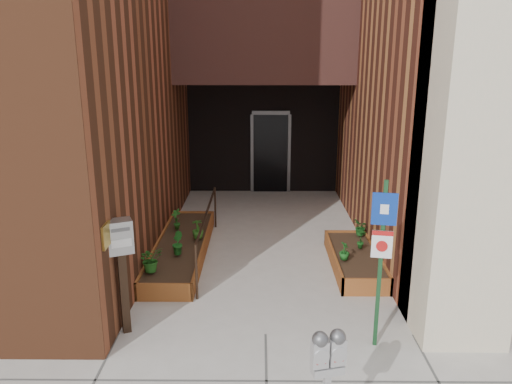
{
  "coord_description": "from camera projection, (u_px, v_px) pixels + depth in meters",
  "views": [
    {
      "loc": [
        -0.08,
        -5.98,
        3.69
      ],
      "look_at": [
        -0.14,
        1.8,
        1.5
      ],
      "focal_mm": 35.0,
      "sensor_mm": 36.0,
      "label": 1
    }
  ],
  "objects": [
    {
      "name": "ground",
      "position": [
        265.0,
        334.0,
        6.76
      ],
      "size": [
        80.0,
        80.0,
        0.0
      ],
      "primitive_type": "plane",
      "color": "#9E9991",
      "rests_on": "ground"
    },
    {
      "name": "planter_left",
      "position": [
        182.0,
        249.0,
        9.34
      ],
      "size": [
        0.9,
        3.6,
        0.3
      ],
      "color": "brown",
      "rests_on": "ground"
    },
    {
      "name": "planter_right",
      "position": [
        355.0,
        260.0,
        8.83
      ],
      "size": [
        0.8,
        2.2,
        0.3
      ],
      "color": "brown",
      "rests_on": "ground"
    },
    {
      "name": "handrail",
      "position": [
        207.0,
        219.0,
        9.12
      ],
      "size": [
        0.04,
        3.34,
        0.9
      ],
      "color": "black",
      "rests_on": "ground"
    },
    {
      "name": "parking_meter",
      "position": [
        328.0,
        362.0,
        4.37
      ],
      "size": [
        0.32,
        0.18,
        1.38
      ],
      "color": "#B6B5B8",
      "rests_on": "ground"
    },
    {
      "name": "sign_post",
      "position": [
        382.0,
        247.0,
        6.15
      ],
      "size": [
        0.3,
        0.1,
        2.22
      ],
      "color": "#163E1F",
      "rests_on": "ground"
    },
    {
      "name": "payment_dropbox",
      "position": [
        121.0,
        252.0,
        6.53
      ],
      "size": [
        0.39,
        0.34,
        1.61
      ],
      "color": "black",
      "rests_on": "ground"
    },
    {
      "name": "shrub_left_a",
      "position": [
        151.0,
        259.0,
        7.95
      ],
      "size": [
        0.52,
        0.52,
        0.41
      ],
      "primitive_type": "imported",
      "rotation": [
        0.0,
        0.0,
        0.64
      ],
      "color": "#225E1B",
      "rests_on": "planter_left"
    },
    {
      "name": "shrub_left_b",
      "position": [
        177.0,
        243.0,
        8.64
      ],
      "size": [
        0.28,
        0.28,
        0.4
      ],
      "primitive_type": "imported",
      "rotation": [
        0.0,
        0.0,
        1.88
      ],
      "color": "#1A5C1B",
      "rests_on": "planter_left"
    },
    {
      "name": "shrub_left_c",
      "position": [
        198.0,
        229.0,
        9.37
      ],
      "size": [
        0.25,
        0.25,
        0.38
      ],
      "primitive_type": "imported",
      "rotation": [
        0.0,
        0.0,
        3.34
      ],
      "color": "#29621C",
      "rests_on": "planter_left"
    },
    {
      "name": "shrub_left_d",
      "position": [
        176.0,
        219.0,
        9.86
      ],
      "size": [
        0.31,
        0.31,
        0.41
      ],
      "primitive_type": "imported",
      "rotation": [
        0.0,
        0.0,
        5.55
      ],
      "color": "#205D1A",
      "rests_on": "planter_left"
    },
    {
      "name": "shrub_right_a",
      "position": [
        344.0,
        251.0,
        8.42
      ],
      "size": [
        0.19,
        0.19,
        0.31
      ],
      "primitive_type": "imported",
      "rotation": [
        0.0,
        0.0,
        1.46
      ],
      "color": "#175219",
      "rests_on": "planter_right"
    },
    {
      "name": "shrub_right_b",
      "position": [
        361.0,
        238.0,
        8.89
      ],
      "size": [
        0.28,
        0.28,
        0.38
      ],
      "primitive_type": "imported",
      "rotation": [
        0.0,
        0.0,
        2.55
      ],
      "color": "#165017",
      "rests_on": "planter_right"
    },
    {
      "name": "shrub_right_c",
      "position": [
        361.0,
        227.0,
        9.53
      ],
      "size": [
        0.3,
        0.3,
        0.32
      ],
      "primitive_type": "imported",
      "rotation": [
        0.0,
        0.0,
        4.68
      ],
      "color": "#17531B",
      "rests_on": "planter_right"
    }
  ]
}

